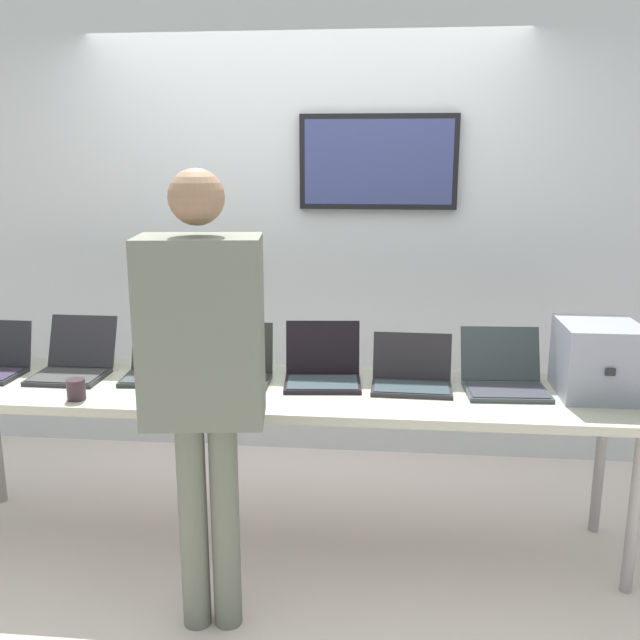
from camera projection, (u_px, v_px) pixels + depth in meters
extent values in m
cube|color=silver|center=(278.00, 544.00, 3.41)|extent=(8.00, 8.00, 0.04)
cube|color=silver|center=(305.00, 231.00, 4.18)|extent=(8.00, 0.06, 2.76)
cube|color=black|center=(378.00, 162.00, 3.99)|extent=(0.90, 0.05, 0.53)
cube|color=navy|center=(378.00, 162.00, 3.98)|extent=(0.84, 0.02, 0.47)
cube|color=#ADAE97|center=(276.00, 391.00, 3.23)|extent=(3.30, 0.70, 0.04)
cylinder|color=gray|center=(634.00, 512.00, 2.93)|extent=(0.05, 0.05, 0.74)
cylinder|color=gray|center=(600.00, 461.00, 3.41)|extent=(0.05, 0.05, 0.74)
cube|color=gray|center=(598.00, 359.00, 3.10)|extent=(0.33, 0.36, 0.32)
cube|color=black|center=(610.00, 372.00, 2.91)|extent=(0.04, 0.01, 0.03)
cube|color=#222327|center=(0.00, 343.00, 3.48)|extent=(0.33, 0.07, 0.23)
cube|color=black|center=(0.00, 343.00, 3.48)|extent=(0.30, 0.06, 0.20)
cube|color=#27262A|center=(68.00, 377.00, 3.34)|extent=(0.34, 0.27, 0.02)
cube|color=#323433|center=(67.00, 375.00, 3.33)|extent=(0.31, 0.22, 0.00)
cube|color=#27262A|center=(83.00, 341.00, 3.48)|extent=(0.34, 0.11, 0.24)
cube|color=#2E573B|center=(83.00, 341.00, 3.49)|extent=(0.31, 0.09, 0.22)
cube|color=#202826|center=(156.00, 379.00, 3.32)|extent=(0.32, 0.25, 0.02)
cube|color=#2F3535|center=(155.00, 377.00, 3.30)|extent=(0.29, 0.20, 0.00)
cube|color=#202826|center=(164.00, 346.00, 3.44)|extent=(0.31, 0.11, 0.22)
cube|color=#2E523C|center=(164.00, 346.00, 3.44)|extent=(0.28, 0.09, 0.19)
cube|color=#282724|center=(233.00, 382.00, 3.26)|extent=(0.35, 0.26, 0.02)
cube|color=#292E37|center=(232.00, 381.00, 3.25)|extent=(0.32, 0.21, 0.00)
cube|color=#282724|center=(238.00, 347.00, 3.37)|extent=(0.34, 0.06, 0.24)
cube|color=black|center=(238.00, 347.00, 3.37)|extent=(0.31, 0.04, 0.21)
cube|color=black|center=(323.00, 384.00, 3.24)|extent=(0.37, 0.29, 0.02)
cube|color=#273239|center=(323.00, 382.00, 3.23)|extent=(0.34, 0.24, 0.00)
cube|color=black|center=(323.00, 347.00, 3.36)|extent=(0.35, 0.08, 0.25)
cube|color=#276534|center=(323.00, 347.00, 3.36)|extent=(0.32, 0.07, 0.22)
cube|color=#262227|center=(411.00, 388.00, 3.18)|extent=(0.37, 0.23, 0.02)
cube|color=#263339|center=(411.00, 387.00, 3.16)|extent=(0.34, 0.18, 0.00)
cube|color=#262227|center=(412.00, 356.00, 3.28)|extent=(0.36, 0.06, 0.22)
cube|color=black|center=(412.00, 356.00, 3.28)|extent=(0.33, 0.04, 0.19)
cube|color=#343C3D|center=(506.00, 392.00, 3.14)|extent=(0.38, 0.28, 0.02)
cube|color=#2C2C35|center=(507.00, 390.00, 3.12)|extent=(0.34, 0.22, 0.00)
cube|color=#343C3D|center=(500.00, 353.00, 3.28)|extent=(0.37, 0.12, 0.24)
cube|color=navy|center=(500.00, 354.00, 3.28)|extent=(0.34, 0.10, 0.21)
cylinder|color=#616558|center=(193.00, 525.00, 2.71)|extent=(0.12, 0.12, 0.86)
cylinder|color=#616558|center=(225.00, 524.00, 2.71)|extent=(0.12, 0.12, 0.86)
cube|color=#616558|center=(202.00, 331.00, 2.53)|extent=(0.47, 0.31, 0.68)
sphere|color=#88654B|center=(196.00, 197.00, 2.42)|extent=(0.20, 0.20, 0.20)
cylinder|color=#616558|center=(174.00, 382.00, 2.88)|extent=(0.11, 0.33, 0.07)
cylinder|color=#616558|center=(254.00, 382.00, 2.89)|extent=(0.11, 0.33, 0.07)
cylinder|color=#322329|center=(76.00, 389.00, 3.05)|extent=(0.08, 0.08, 0.09)
cube|color=white|center=(167.00, 396.00, 3.11)|extent=(0.25, 0.32, 0.00)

